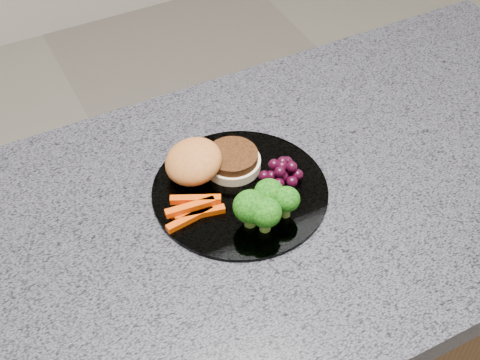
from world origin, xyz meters
The scene contains 7 objects.
island_cabinet centered at (0.00, 0.00, 0.43)m, with size 1.20×0.60×0.86m, color #51301B.
countertop centered at (0.00, 0.00, 0.88)m, with size 1.20×0.60×0.04m, color #53535E.
plate centered at (-0.06, 0.04, 0.90)m, with size 0.26×0.26×0.01m, color white.
burger centered at (-0.09, 0.09, 0.93)m, with size 0.15×0.10×0.05m.
carrot_sticks centered at (-0.14, 0.02, 0.91)m, with size 0.09×0.05×0.02m.
broccoli centered at (-0.06, -0.03, 0.94)m, with size 0.10×0.07×0.06m.
grape_bunch centered at (0.00, 0.03, 0.92)m, with size 0.06×0.06×0.03m.
Camera 1 is at (-0.37, -0.56, 1.62)m, focal length 50.00 mm.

